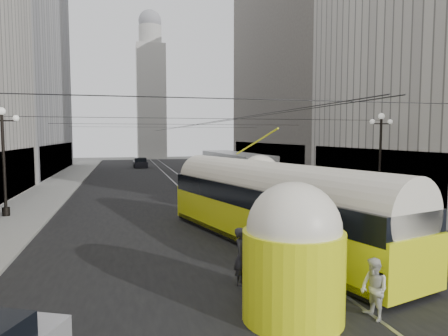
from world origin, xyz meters
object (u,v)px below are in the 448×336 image
city_bus (235,170)px  pedestrian_crossing_a (241,256)px  pedestrian_crossing_b (374,289)px  pedestrian_sidewalk_right (368,185)px  streetcar (270,205)px

city_bus → pedestrian_crossing_a: size_ratio=7.00×
city_bus → pedestrian_crossing_a: 22.97m
pedestrian_crossing_b → pedestrian_sidewalk_right: bearing=145.2°
streetcar → city_bus: bearing=79.4°
pedestrian_sidewalk_right → pedestrian_crossing_a: bearing=44.5°
streetcar → pedestrian_crossing_a: streetcar is taller
pedestrian_crossing_b → pedestrian_crossing_a: bearing=-141.6°
pedestrian_crossing_a → pedestrian_sidewalk_right: 21.45m
city_bus → pedestrian_crossing_a: (-5.93, -22.17, -0.88)m
pedestrian_crossing_a → pedestrian_sidewalk_right: pedestrian_crossing_a is taller
pedestrian_crossing_a → pedestrian_crossing_b: pedestrian_crossing_a is taller
pedestrian_crossing_a → pedestrian_sidewalk_right: size_ratio=1.14×
pedestrian_sidewalk_right → pedestrian_crossing_b: bearing=55.4°
city_bus → pedestrian_sidewalk_right: size_ratio=7.97×
streetcar → pedestrian_sidewalk_right: bearing=41.9°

